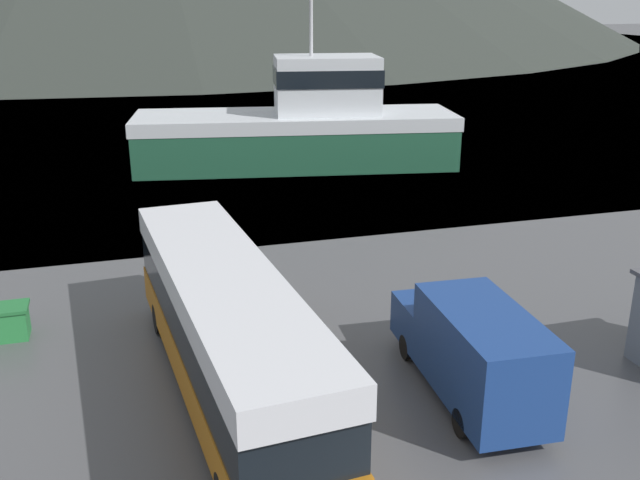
{
  "coord_description": "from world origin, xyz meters",
  "views": [
    {
      "loc": [
        -3.56,
        -6.27,
        9.77
      ],
      "look_at": [
        2.68,
        15.15,
        2.0
      ],
      "focal_mm": 40.0,
      "sensor_mm": 36.0,
      "label": 1
    }
  ],
  "objects_px": {
    "tour_bus": "(226,327)",
    "delivery_van": "(473,348)",
    "fishing_boat": "(301,125)",
    "storage_bin": "(5,322)"
  },
  "relations": [
    {
      "from": "delivery_van",
      "to": "fishing_boat",
      "type": "distance_m",
      "value": 26.26
    },
    {
      "from": "tour_bus",
      "to": "storage_bin",
      "type": "bearing_deg",
      "value": 134.81
    },
    {
      "from": "tour_bus",
      "to": "fishing_boat",
      "type": "relative_size",
      "value": 0.64
    },
    {
      "from": "tour_bus",
      "to": "delivery_van",
      "type": "relative_size",
      "value": 1.96
    },
    {
      "from": "delivery_van",
      "to": "fishing_boat",
      "type": "relative_size",
      "value": 0.33
    },
    {
      "from": "tour_bus",
      "to": "delivery_van",
      "type": "height_order",
      "value": "tour_bus"
    },
    {
      "from": "tour_bus",
      "to": "delivery_van",
      "type": "bearing_deg",
      "value": -21.16
    },
    {
      "from": "fishing_boat",
      "to": "tour_bus",
      "type": "bearing_deg",
      "value": 170.66
    },
    {
      "from": "tour_bus",
      "to": "storage_bin",
      "type": "height_order",
      "value": "tour_bus"
    },
    {
      "from": "tour_bus",
      "to": "storage_bin",
      "type": "distance_m",
      "value": 7.86
    }
  ]
}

